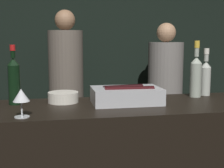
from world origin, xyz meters
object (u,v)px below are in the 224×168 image
(bowl_white, at_px, (63,97))
(rose_wine_bottle, at_px, (196,74))
(wine_glass, at_px, (21,96))
(ice_bin_with_bottles, at_px, (126,95))
(white_wine_bottle, at_px, (206,76))
(red_wine_bottle_burgundy, at_px, (14,79))
(person_in_hoodie, at_px, (165,89))
(person_grey_polo, at_px, (66,84))

(bowl_white, height_order, rose_wine_bottle, rose_wine_bottle)
(rose_wine_bottle, bearing_deg, wine_glass, -161.62)
(ice_bin_with_bottles, xyz_separation_m, white_wine_bottle, (0.59, 0.17, 0.08))
(rose_wine_bottle, bearing_deg, ice_bin_with_bottles, -166.02)
(rose_wine_bottle, bearing_deg, red_wine_bottle_burgundy, -178.52)
(red_wine_bottle_burgundy, relative_size, rose_wine_bottle, 0.94)
(white_wine_bottle, bearing_deg, person_in_hoodie, 81.17)
(white_wine_bottle, bearing_deg, person_grey_polo, 123.65)
(bowl_white, relative_size, red_wine_bottle_burgundy, 0.53)
(ice_bin_with_bottles, height_order, person_in_hoodie, person_in_hoodie)
(red_wine_bottle_burgundy, distance_m, person_grey_polo, 1.47)
(person_in_hoodie, relative_size, person_grey_polo, 0.93)
(wine_glass, xyz_separation_m, person_in_hoodie, (1.38, 1.73, -0.27))
(person_in_hoodie, xyz_separation_m, person_grey_polo, (-1.09, -0.00, 0.08))
(white_wine_bottle, xyz_separation_m, person_grey_polo, (-0.89, 1.33, -0.22))
(wine_glass, height_order, red_wine_bottle_burgundy, red_wine_bottle_burgundy)
(bowl_white, relative_size, person_grey_polo, 0.11)
(rose_wine_bottle, bearing_deg, person_grey_polo, 119.97)
(red_wine_bottle_burgundy, xyz_separation_m, white_wine_bottle, (1.24, 0.07, -0.01))
(rose_wine_bottle, xyz_separation_m, person_in_hoodie, (0.30, 1.38, -0.32))
(bowl_white, bearing_deg, ice_bin_with_bottles, -15.36)
(wine_glass, bearing_deg, red_wine_bottle_burgundy, 102.18)
(red_wine_bottle_burgundy, xyz_separation_m, person_grey_polo, (0.35, 1.41, -0.24))
(ice_bin_with_bottles, distance_m, bowl_white, 0.38)
(wine_glass, height_order, white_wine_bottle, white_wine_bottle)
(wine_glass, bearing_deg, rose_wine_bottle, 18.38)
(bowl_white, relative_size, wine_glass, 1.30)
(white_wine_bottle, height_order, person_grey_polo, person_grey_polo)
(red_wine_bottle_burgundy, height_order, white_wine_bottle, red_wine_bottle_burgundy)
(wine_glass, bearing_deg, ice_bin_with_bottles, 22.00)
(rose_wine_bottle, bearing_deg, bowl_white, -178.49)
(white_wine_bottle, height_order, person_in_hoodie, person_in_hoodie)
(bowl_white, bearing_deg, rose_wine_bottle, 1.51)
(red_wine_bottle_burgundy, height_order, person_grey_polo, person_grey_polo)
(bowl_white, xyz_separation_m, white_wine_bottle, (0.96, 0.07, 0.10))
(bowl_white, xyz_separation_m, person_in_hoodie, (1.17, 1.40, -0.20))
(bowl_white, xyz_separation_m, person_grey_polo, (0.07, 1.40, -0.12))
(rose_wine_bottle, distance_m, white_wine_bottle, 0.10)
(red_wine_bottle_burgundy, bearing_deg, white_wine_bottle, 3.44)
(rose_wine_bottle, xyz_separation_m, person_grey_polo, (-0.79, 1.38, -0.24))
(ice_bin_with_bottles, relative_size, rose_wine_bottle, 1.09)
(bowl_white, distance_m, wine_glass, 0.40)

